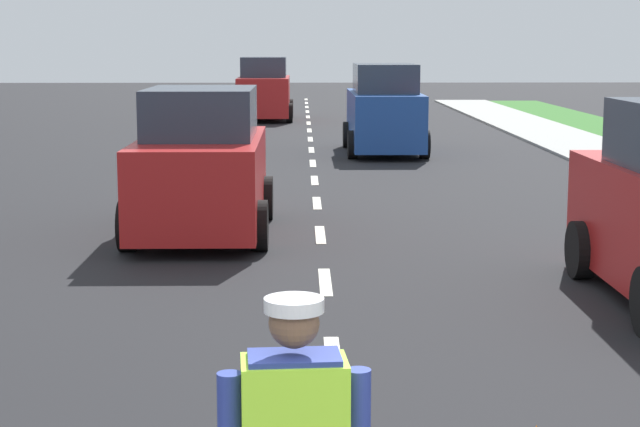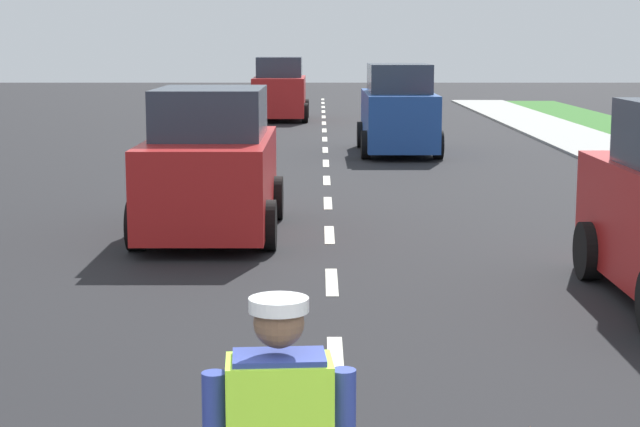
% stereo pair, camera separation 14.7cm
% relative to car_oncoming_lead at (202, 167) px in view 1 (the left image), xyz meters
% --- Properties ---
extents(ground_plane, '(96.00, 96.00, 0.00)m').
position_rel_car_oncoming_lead_xyz_m(ground_plane, '(1.70, 9.13, -0.97)').
color(ground_plane, black).
extents(lane_center_line, '(0.14, 46.40, 0.01)m').
position_rel_car_oncoming_lead_xyz_m(lane_center_line, '(1.70, 13.33, -0.97)').
color(lane_center_line, silver).
rests_on(lane_center_line, ground).
extents(car_oncoming_lead, '(1.97, 4.04, 2.10)m').
position_rel_car_oncoming_lead_xyz_m(car_oncoming_lead, '(0.00, 0.00, 0.00)').
color(car_oncoming_lead, red).
rests_on(car_oncoming_lead, ground).
extents(car_oncoming_third, '(2.04, 3.98, 2.22)m').
position_rel_car_oncoming_lead_xyz_m(car_oncoming_third, '(0.14, 22.42, 0.06)').
color(car_oncoming_third, red).
rests_on(car_oncoming_third, ground).
extents(car_outgoing_far, '(1.94, 4.39, 2.22)m').
position_rel_car_oncoming_lead_xyz_m(car_outgoing_far, '(3.52, 11.13, 0.06)').
color(car_outgoing_far, '#1E4799').
rests_on(car_outgoing_far, ground).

